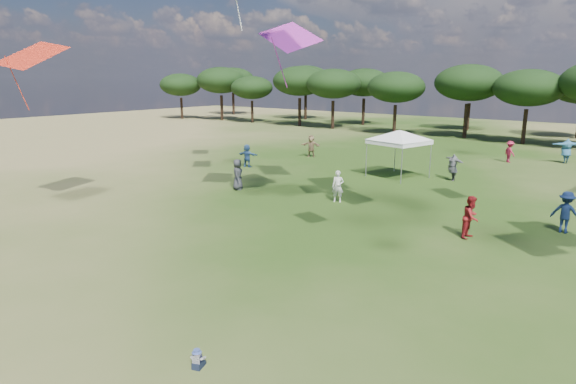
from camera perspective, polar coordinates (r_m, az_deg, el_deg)
name	(u,v)px	position (r m, az deg, el deg)	size (l,w,h in m)	color
tent_left	(400,132)	(30.51, 13.08, 6.93)	(5.79, 5.79, 3.25)	gray
toddler	(198,360)	(11.17, -10.66, -18.93)	(0.34, 0.37, 0.45)	black
festival_crowd	(466,167)	(30.98, 20.35, 2.82)	(29.27, 22.45, 1.80)	#323338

